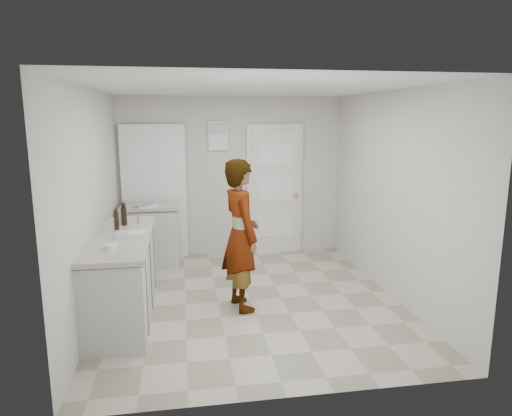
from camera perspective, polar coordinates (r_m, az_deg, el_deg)
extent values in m
plane|color=gray|center=(5.65, -0.75, -11.41)|extent=(4.00, 4.00, 0.00)
plane|color=#B9B6AF|center=(7.26, -3.13, 3.88)|extent=(3.50, 0.00, 3.50)
plane|color=#B9B6AF|center=(3.38, 4.26, -4.69)|extent=(3.50, 0.00, 3.50)
plane|color=#B9B6AF|center=(5.33, -19.72, 0.57)|extent=(0.00, 4.00, 4.00)
plane|color=#B9B6AF|center=(5.82, 16.53, 1.60)|extent=(0.00, 4.00, 4.00)
plane|color=silver|center=(5.23, -0.82, 14.78)|extent=(4.00, 4.00, 0.00)
cube|color=silver|center=(7.34, 2.40, 1.99)|extent=(0.80, 0.05, 2.00)
cube|color=white|center=(7.36, 2.35, 2.26)|extent=(0.90, 0.04, 2.10)
sphere|color=#D3B351|center=(7.37, 4.99, 1.61)|extent=(0.07, 0.07, 0.07)
cube|color=white|center=(7.16, -4.77, 8.98)|extent=(0.30, 0.02, 0.45)
cube|color=black|center=(7.24, -12.57, 1.76)|extent=(0.90, 0.05, 2.04)
cube|color=white|center=(7.21, -12.59, 1.80)|extent=(0.98, 0.02, 2.10)
cube|color=silver|center=(5.30, -16.29, -8.47)|extent=(0.60, 1.90, 0.86)
cube|color=black|center=(5.44, -16.06, -12.34)|extent=(0.56, 1.86, 0.08)
cube|color=beige|center=(5.17, -16.57, -3.55)|extent=(0.64, 1.96, 0.05)
cube|color=silver|center=(6.95, -12.96, -3.62)|extent=(0.80, 0.55, 0.86)
cube|color=black|center=(7.06, -12.82, -6.68)|extent=(0.75, 0.54, 0.08)
cube|color=beige|center=(6.85, -13.13, 0.19)|extent=(0.84, 0.61, 0.05)
imported|color=silver|center=(5.18, -1.93, -3.41)|extent=(0.55, 0.71, 1.73)
cube|color=#896144|center=(5.62, -16.32, -1.23)|extent=(0.11, 0.06, 0.17)
cylinder|color=tan|center=(5.68, -14.41, -1.43)|extent=(0.05, 0.05, 0.08)
cylinder|color=black|center=(5.60, -16.18, -0.98)|extent=(0.07, 0.07, 0.22)
sphere|color=black|center=(5.58, -16.26, 0.41)|extent=(0.06, 0.06, 0.06)
cylinder|color=black|center=(5.40, -17.05, -1.58)|extent=(0.05, 0.05, 0.20)
sphere|color=black|center=(5.37, -17.12, -0.30)|extent=(0.05, 0.05, 0.05)
cube|color=silver|center=(5.05, -15.37, -3.21)|extent=(0.31, 0.23, 0.05)
cube|color=silver|center=(5.05, -15.36, -3.29)|extent=(0.28, 0.19, 0.04)
cylinder|color=silver|center=(4.65, -17.72, -4.62)|extent=(0.13, 0.13, 0.05)
sphere|color=white|center=(4.64, -17.98, -4.66)|extent=(0.04, 0.04, 0.04)
sphere|color=white|center=(4.65, -17.45, -4.59)|extent=(0.04, 0.04, 0.04)
cube|color=white|center=(6.71, -13.33, 0.22)|extent=(0.25, 0.32, 0.01)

